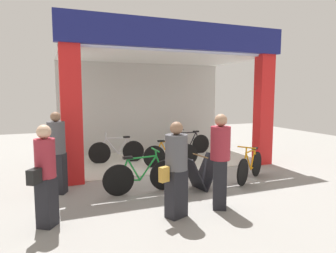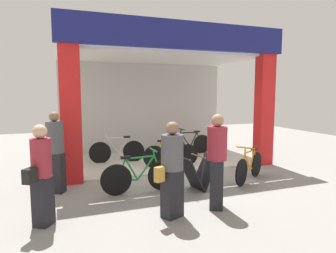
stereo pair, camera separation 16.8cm
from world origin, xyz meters
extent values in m
plane|color=gray|center=(0.00, 0.00, 0.00)|extent=(19.80, 19.80, 0.00)
cube|color=beige|center=(0.00, 1.63, 0.01)|extent=(5.90, 3.26, 0.02)
cube|color=#B7B7B2|center=(0.00, 3.26, 1.61)|extent=(5.90, 0.12, 3.22)
cube|color=red|center=(-2.72, 0.00, 1.61)|extent=(0.47, 0.36, 3.22)
cube|color=red|center=(2.72, 0.00, 1.61)|extent=(0.47, 0.36, 3.22)
cube|color=navy|center=(0.00, -0.15, 3.57)|extent=(6.10, 0.20, 0.69)
cube|color=silver|center=(0.00, 1.63, 3.19)|extent=(5.90, 3.26, 0.06)
cylinder|color=black|center=(1.72, 2.02, 0.33)|extent=(0.66, 0.09, 0.66)
cylinder|color=black|center=(0.70, 1.95, 0.33)|extent=(0.66, 0.09, 0.66)
cylinder|color=black|center=(1.48, 2.01, 0.30)|extent=(0.44, 0.07, 0.09)
cylinder|color=black|center=(1.39, 2.00, 0.52)|extent=(0.29, 0.06, 0.49)
cylinder|color=black|center=(1.07, 1.98, 0.53)|extent=(0.41, 0.07, 0.52)
cylinder|color=black|center=(1.20, 1.99, 0.77)|extent=(0.63, 0.08, 0.05)
cylinder|color=black|center=(1.61, 2.02, 0.54)|extent=(0.22, 0.05, 0.44)
cylinder|color=black|center=(0.80, 1.96, 0.55)|extent=(0.20, 0.05, 0.46)
cylinder|color=black|center=(0.90, 1.96, 0.84)|extent=(0.06, 0.04, 0.14)
cylinder|color=black|center=(0.91, 1.96, 0.91)|extent=(0.07, 0.46, 0.03)
cube|color=black|center=(1.52, 2.01, 0.79)|extent=(0.21, 0.11, 0.05)
cylinder|color=black|center=(-0.82, 1.63, 0.33)|extent=(0.66, 0.13, 0.66)
cylinder|color=black|center=(-1.83, 1.76, 0.33)|extent=(0.66, 0.13, 0.66)
cylinder|color=silver|center=(-1.06, 1.66, 0.30)|extent=(0.44, 0.09, 0.08)
cylinder|color=silver|center=(-1.15, 1.67, 0.52)|extent=(0.29, 0.07, 0.49)
cylinder|color=silver|center=(-1.46, 1.71, 0.52)|extent=(0.40, 0.09, 0.51)
cylinder|color=silver|center=(-1.34, 1.69, 0.76)|extent=(0.63, 0.11, 0.05)
cylinder|color=silver|center=(-0.93, 1.64, 0.54)|extent=(0.22, 0.06, 0.44)
cylinder|color=silver|center=(-1.73, 1.74, 0.55)|extent=(0.20, 0.06, 0.46)
cylinder|color=silver|center=(-1.64, 1.73, 0.84)|extent=(0.06, 0.04, 0.14)
cylinder|color=silver|center=(-1.63, 1.73, 0.90)|extent=(0.09, 0.46, 0.03)
cube|color=black|center=(-1.02, 1.65, 0.78)|extent=(0.21, 0.12, 0.05)
cylinder|color=black|center=(-0.46, 0.70, 0.32)|extent=(0.64, 0.12, 0.64)
cylinder|color=black|center=(0.52, 0.59, 0.32)|extent=(0.64, 0.12, 0.64)
cylinder|color=orange|center=(-0.23, 0.67, 0.29)|extent=(0.43, 0.08, 0.08)
cylinder|color=orange|center=(-0.14, 0.66, 0.50)|extent=(0.28, 0.07, 0.48)
cylinder|color=orange|center=(0.16, 0.63, 0.51)|extent=(0.39, 0.08, 0.50)
cylinder|color=orange|center=(0.04, 0.64, 0.74)|extent=(0.61, 0.10, 0.05)
cylinder|color=orange|center=(-0.35, 0.69, 0.53)|extent=(0.21, 0.06, 0.43)
cylinder|color=orange|center=(0.42, 0.60, 0.53)|extent=(0.19, 0.06, 0.44)
cylinder|color=orange|center=(0.33, 0.61, 0.81)|extent=(0.06, 0.04, 0.13)
cylinder|color=orange|center=(0.32, 0.61, 0.88)|extent=(0.08, 0.44, 0.03)
cube|color=black|center=(-0.27, 0.68, 0.76)|extent=(0.20, 0.12, 0.05)
cylinder|color=black|center=(-1.92, -1.24, 0.33)|extent=(0.66, 0.05, 0.66)
cylinder|color=black|center=(-0.90, -1.22, 0.33)|extent=(0.66, 0.05, 0.66)
cylinder|color=#198C33|center=(-1.68, -1.23, 0.30)|extent=(0.44, 0.04, 0.09)
cylinder|color=#198C33|center=(-1.59, -1.23, 0.52)|extent=(0.29, 0.04, 0.49)
cylinder|color=#198C33|center=(-1.27, -1.23, 0.53)|extent=(0.40, 0.04, 0.52)
cylinder|color=#198C33|center=(-1.40, -1.23, 0.77)|extent=(0.63, 0.04, 0.05)
cylinder|color=#198C33|center=(-1.81, -1.23, 0.54)|extent=(0.22, 0.04, 0.44)
cylinder|color=#198C33|center=(-1.00, -1.22, 0.55)|extent=(0.20, 0.04, 0.46)
cylinder|color=#198C33|center=(-1.09, -1.23, 0.84)|extent=(0.06, 0.04, 0.14)
cylinder|color=#198C33|center=(-1.10, -1.23, 0.91)|extent=(0.04, 0.46, 0.03)
cube|color=black|center=(-1.71, -1.23, 0.79)|extent=(0.20, 0.10, 0.05)
cylinder|color=black|center=(1.69, -1.07, 0.31)|extent=(0.54, 0.38, 0.62)
cylinder|color=black|center=(0.89, -1.60, 0.31)|extent=(0.54, 0.38, 0.62)
cylinder|color=orange|center=(1.50, -1.20, 0.29)|extent=(0.37, 0.26, 0.08)
cylinder|color=orange|center=(1.43, -1.24, 0.49)|extent=(0.25, 0.18, 0.47)
cylinder|color=orange|center=(1.18, -1.41, 0.50)|extent=(0.34, 0.24, 0.49)
cylinder|color=orange|center=(1.28, -1.34, 0.73)|extent=(0.52, 0.36, 0.05)
cylinder|color=orange|center=(1.60, -1.13, 0.52)|extent=(0.19, 0.14, 0.42)
cylinder|color=orange|center=(0.97, -1.55, 0.52)|extent=(0.17, 0.13, 0.43)
cylinder|color=orange|center=(1.04, -1.50, 0.80)|extent=(0.06, 0.06, 0.13)
cylinder|color=orange|center=(1.05, -1.50, 0.86)|extent=(0.27, 0.38, 0.03)
cube|color=black|center=(1.53, -1.18, 0.75)|extent=(0.21, 0.18, 0.05)
cube|color=black|center=(-0.34, -1.52, 0.38)|extent=(0.48, 0.58, 0.77)
cube|color=black|center=(0.04, -1.46, 0.38)|extent=(0.48, 0.58, 0.77)
cylinder|color=olive|center=(-0.15, -1.49, 0.75)|extent=(0.11, 0.52, 0.03)
cube|color=black|center=(-0.32, -2.58, 0.46)|extent=(0.37, 0.40, 0.91)
cylinder|color=maroon|center=(-0.32, -2.58, 1.22)|extent=(0.49, 0.49, 0.61)
sphere|color=tan|center=(-0.32, -2.58, 1.64)|extent=(0.23, 0.23, 0.23)
cube|color=black|center=(-3.08, -0.60, 0.43)|extent=(0.40, 0.37, 0.86)
cylinder|color=#4C4C51|center=(-3.08, -0.60, 1.20)|extent=(0.49, 0.49, 0.67)
sphere|color=#8C664C|center=(-3.08, -0.60, 1.63)|extent=(0.21, 0.21, 0.21)
cube|color=brown|center=(-3.37, -0.44, 0.94)|extent=(0.31, 0.27, 0.33)
cube|color=black|center=(-3.29, -2.23, 0.40)|extent=(0.36, 0.37, 0.80)
cylinder|color=maroon|center=(-3.29, -2.23, 1.11)|extent=(0.44, 0.44, 0.62)
sphere|color=#D8AD8C|center=(-3.29, -2.23, 1.53)|extent=(0.22, 0.22, 0.22)
cube|color=black|center=(-3.45, -2.47, 0.90)|extent=(0.22, 0.25, 0.22)
cube|color=black|center=(-1.23, -2.66, 0.42)|extent=(0.41, 0.35, 0.83)
cylinder|color=#4C4C51|center=(-1.23, -2.66, 1.13)|extent=(0.50, 0.50, 0.60)
sphere|color=#8C664C|center=(-1.23, -2.66, 1.54)|extent=(0.22, 0.22, 0.22)
cube|color=#BF8C33|center=(-1.50, -2.77, 0.81)|extent=(0.19, 0.15, 0.25)
camera|label=1|loc=(-3.21, -7.26, 2.14)|focal=32.33mm
camera|label=2|loc=(-3.06, -7.32, 2.14)|focal=32.33mm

